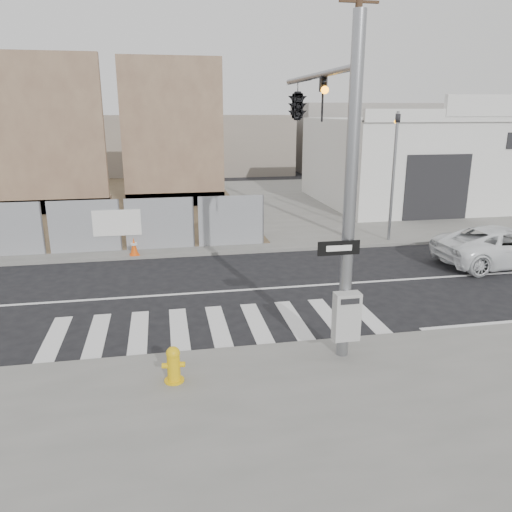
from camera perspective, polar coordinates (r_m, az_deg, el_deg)
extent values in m
plane|color=black|center=(15.30, -5.41, -4.15)|extent=(100.00, 100.00, 0.00)
cube|color=slate|center=(28.81, -8.11, 5.55)|extent=(50.00, 20.00, 0.12)
cylinder|color=gray|center=(10.35, 10.71, 6.56)|extent=(0.26, 0.26, 7.00)
cylinder|color=gray|center=(12.69, 6.86, 19.78)|extent=(0.14, 5.20, 0.14)
cube|color=#B2B2AF|center=(10.77, 10.30, -6.80)|extent=(0.55, 0.30, 1.05)
cube|color=black|center=(10.33, 9.44, 0.91)|extent=(0.90, 0.03, 0.30)
cube|color=silver|center=(10.31, 9.48, 0.88)|extent=(0.55, 0.01, 0.12)
imported|color=black|center=(12.10, 7.65, 17.32)|extent=(0.16, 0.20, 1.00)
imported|color=black|center=(14.20, 4.77, 17.22)|extent=(0.53, 2.48, 1.00)
cylinder|color=gray|center=(21.20, 15.40, 8.63)|extent=(0.12, 0.12, 5.20)
imported|color=black|center=(21.04, 15.92, 15.38)|extent=(0.16, 0.20, 1.00)
cube|color=brown|center=(27.93, -23.19, 12.51)|extent=(6.00, 0.50, 8.00)
cube|color=brown|center=(28.69, -22.23, 5.40)|extent=(6.00, 1.30, 0.80)
cube|color=brown|center=(28.33, -9.48, 13.59)|extent=(5.50, 0.50, 8.00)
cube|color=brown|center=(29.11, -9.17, 6.54)|extent=(5.50, 1.30, 0.80)
cube|color=silver|center=(31.39, 18.69, 10.28)|extent=(12.00, 10.00, 4.80)
cube|color=silver|center=(27.01, 24.45, 14.42)|extent=(12.00, 0.30, 0.60)
cube|color=silver|center=(26.97, 24.63, 15.36)|extent=(4.00, 0.30, 1.00)
cube|color=black|center=(26.16, 19.98, 7.36)|extent=(3.40, 0.06, 3.20)
cylinder|color=#4B3323|center=(21.26, 11.04, 15.42)|extent=(0.28, 0.28, 10.00)
cube|color=#4B3323|center=(21.64, 11.70, 26.60)|extent=(1.60, 0.10, 0.10)
cylinder|color=#E4B20C|center=(10.40, -9.31, -13.82)|extent=(0.46, 0.46, 0.04)
cylinder|color=#E4B20C|center=(10.26, -9.39, -12.48)|extent=(0.30, 0.30, 0.59)
sphere|color=#E4B20C|center=(10.12, -9.47, -10.92)|extent=(0.28, 0.28, 0.28)
cylinder|color=#E4B20C|center=(10.23, -10.30, -12.24)|extent=(0.16, 0.13, 0.11)
cylinder|color=#E4B20C|center=(10.24, -8.50, -12.14)|extent=(0.16, 0.13, 0.11)
imported|color=white|center=(19.84, 26.55, 1.02)|extent=(5.06, 2.49, 1.38)
cube|color=#EE510C|center=(19.26, -13.71, 0.16)|extent=(0.39, 0.39, 0.03)
cone|color=#EE510C|center=(19.18, -13.77, 1.08)|extent=(0.35, 0.35, 0.67)
cylinder|color=silver|center=(19.15, -13.79, 1.36)|extent=(0.26, 0.26, 0.08)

